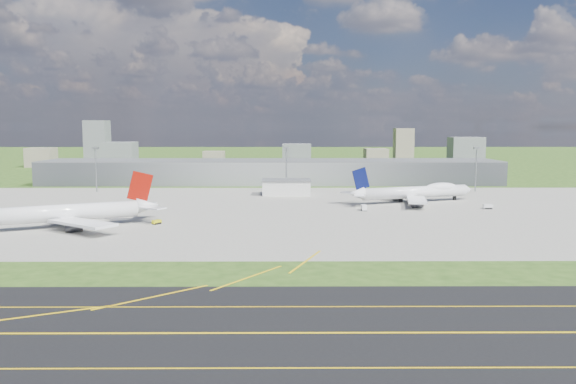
{
  "coord_description": "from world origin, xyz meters",
  "views": [
    {
      "loc": [
        9.07,
        -208.51,
        37.38
      ],
      "look_at": [
        10.51,
        36.06,
        9.0
      ],
      "focal_mm": 35.0,
      "sensor_mm": 36.0,
      "label": 1
    }
  ],
  "objects_px": {
    "airliner_red_twin": "(61,214)",
    "tug_yellow": "(157,222)",
    "van_white_near": "(364,208)",
    "airliner_blue_quad": "(415,192)",
    "van_white_far": "(488,207)"
  },
  "relations": [
    {
      "from": "airliner_red_twin",
      "to": "airliner_blue_quad",
      "type": "bearing_deg",
      "value": -179.39
    },
    {
      "from": "airliner_red_twin",
      "to": "tug_yellow",
      "type": "height_order",
      "value": "airliner_red_twin"
    },
    {
      "from": "airliner_blue_quad",
      "to": "van_white_far",
      "type": "relative_size",
      "value": 15.72
    },
    {
      "from": "airliner_blue_quad",
      "to": "van_white_far",
      "type": "xyz_separation_m",
      "value": [
        27.95,
        -23.14,
        -3.97
      ]
    },
    {
      "from": "airliner_red_twin",
      "to": "van_white_near",
      "type": "bearing_deg",
      "value": 175.1
    },
    {
      "from": "van_white_near",
      "to": "airliner_red_twin",
      "type": "bearing_deg",
      "value": 111.62
    },
    {
      "from": "airliner_red_twin",
      "to": "tug_yellow",
      "type": "bearing_deg",
      "value": 168.46
    },
    {
      "from": "airliner_blue_quad",
      "to": "van_white_far",
      "type": "bearing_deg",
      "value": -59.41
    },
    {
      "from": "van_white_near",
      "to": "van_white_far",
      "type": "height_order",
      "value": "van_white_near"
    },
    {
      "from": "tug_yellow",
      "to": "airliner_red_twin",
      "type": "bearing_deg",
      "value": 143.44
    },
    {
      "from": "tug_yellow",
      "to": "airliner_blue_quad",
      "type": "bearing_deg",
      "value": -21.24
    },
    {
      "from": "tug_yellow",
      "to": "van_white_near",
      "type": "xyz_separation_m",
      "value": [
        85.11,
        35.28,
        0.37
      ]
    },
    {
      "from": "tug_yellow",
      "to": "van_white_far",
      "type": "xyz_separation_m",
      "value": [
        142.45,
        39.61,
        0.25
      ]
    },
    {
      "from": "airliner_blue_quad",
      "to": "van_white_near",
      "type": "height_order",
      "value": "airliner_blue_quad"
    },
    {
      "from": "airliner_red_twin",
      "to": "van_white_near",
      "type": "relative_size",
      "value": 14.26
    }
  ]
}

